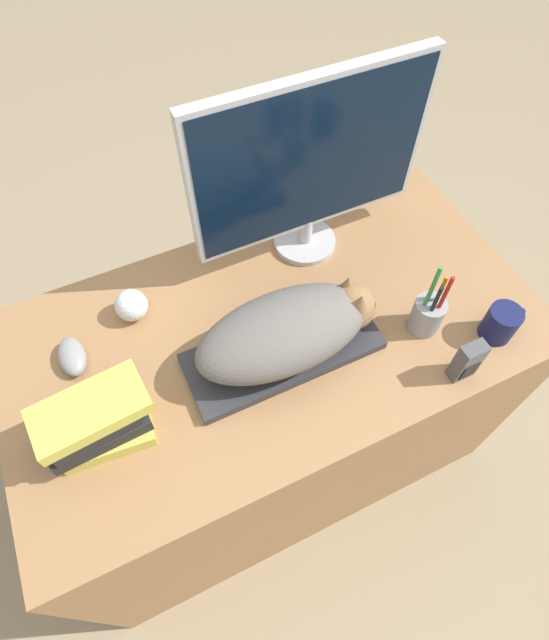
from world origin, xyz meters
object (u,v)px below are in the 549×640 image
object	(u,v)px
cat	(291,329)
coffee_mug	(501,323)
keyboard	(283,351)
computer_mouse	(72,356)
book_stack	(96,421)
phone	(467,361)
pen_cup	(428,313)
monitor	(311,164)
baseball	(131,305)

from	to	relation	value
cat	coffee_mug	size ratio (longest dim) A/B	3.98
keyboard	computer_mouse	distance (m)	0.47
keyboard	book_stack	size ratio (longest dim) A/B	1.96
keyboard	cat	xyz separation A→B (m)	(0.02, 0.00, 0.08)
computer_mouse	book_stack	distance (m)	0.20
coffee_mug	book_stack	size ratio (longest dim) A/B	0.47
phone	book_stack	bearing A→B (deg)	164.85
pen_cup	phone	world-z (taller)	pen_cup
keyboard	monitor	xyz separation A→B (m)	(0.20, 0.27, 0.25)
baseball	book_stack	size ratio (longest dim) A/B	0.34
computer_mouse	pen_cup	bearing A→B (deg)	-18.68
cat	baseball	size ratio (longest dim) A/B	5.50
coffee_mug	book_stack	distance (m)	0.90
cat	phone	bearing A→B (deg)	-34.17
computer_mouse	phone	xyz separation A→B (m)	(0.76, -0.40, 0.04)
cat	baseball	xyz separation A→B (m)	(-0.29, 0.25, -0.05)
pen_cup	coffee_mug	bearing A→B (deg)	-31.84
baseball	cat	bearing A→B (deg)	-40.45
cat	pen_cup	distance (m)	0.32
keyboard	baseball	xyz separation A→B (m)	(-0.27, 0.25, 0.03)
baseball	keyboard	bearing A→B (deg)	-42.39
monitor	baseball	xyz separation A→B (m)	(-0.47, -0.03, -0.22)
monitor	phone	bearing A→B (deg)	-74.64
monitor	coffee_mug	xyz separation A→B (m)	(0.27, -0.44, -0.22)
monitor	pen_cup	world-z (taller)	monitor
keyboard	coffee_mug	bearing A→B (deg)	-18.86
phone	book_stack	world-z (taller)	book_stack
keyboard	book_stack	bearing A→B (deg)	-178.51
monitor	baseball	size ratio (longest dim) A/B	7.50
keyboard	book_stack	distance (m)	0.42
baseball	phone	xyz separation A→B (m)	(0.60, -0.46, 0.02)
pen_cup	keyboard	bearing A→B (deg)	167.54
keyboard	pen_cup	bearing A→B (deg)	-12.46
monitor	computer_mouse	distance (m)	0.68
keyboard	computer_mouse	xyz separation A→B (m)	(-0.43, 0.18, 0.01)
computer_mouse	book_stack	world-z (taller)	book_stack
computer_mouse	baseball	world-z (taller)	baseball
keyboard	pen_cup	distance (m)	0.34
baseball	book_stack	bearing A→B (deg)	-118.60
monitor	book_stack	distance (m)	0.70
monitor	pen_cup	distance (m)	0.42
pen_cup	baseball	bearing A→B (deg)	151.90
pen_cup	baseball	world-z (taller)	pen_cup
monitor	baseball	world-z (taller)	monitor
cat	book_stack	world-z (taller)	cat
computer_mouse	coffee_mug	size ratio (longest dim) A/B	1.00
coffee_mug	book_stack	world-z (taller)	book_stack
coffee_mug	baseball	bearing A→B (deg)	151.16
monitor	phone	xyz separation A→B (m)	(0.13, -0.49, -0.20)
pen_cup	baseball	xyz separation A→B (m)	(-0.60, 0.32, -0.02)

